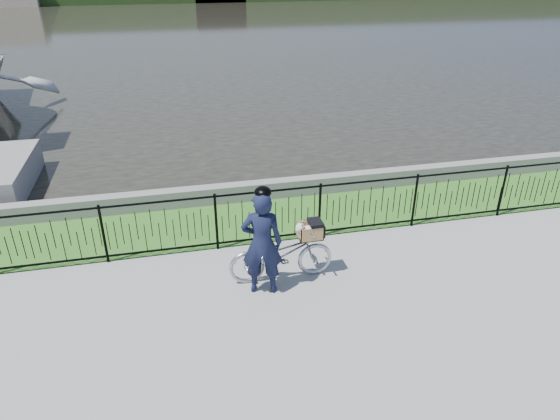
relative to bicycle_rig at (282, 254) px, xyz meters
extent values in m
plane|color=gray|center=(0.04, -0.40, -0.48)|extent=(120.00, 120.00, 0.00)
cube|color=#346A21|center=(0.04, 2.20, -0.48)|extent=(60.00, 2.00, 0.01)
plane|color=#28261E|center=(0.04, 32.60, -0.48)|extent=(120.00, 120.00, 0.00)
cube|color=slate|center=(0.04, 3.20, -0.28)|extent=(60.00, 0.30, 0.40)
imported|color=#A7AAB3|center=(-0.01, 0.00, -0.01)|extent=(1.79, 0.63, 0.94)
cube|color=black|center=(0.49, 0.00, 0.24)|extent=(0.38, 0.18, 0.02)
cube|color=#A47C4B|center=(0.49, 0.00, 0.25)|extent=(0.40, 0.30, 0.01)
cube|color=#A47C4B|center=(0.49, 0.14, 0.37)|extent=(0.40, 0.01, 0.25)
cube|color=#A47C4B|center=(0.49, -0.14, 0.37)|extent=(0.40, 0.02, 0.25)
cube|color=#A47C4B|center=(0.68, 0.00, 0.37)|extent=(0.01, 0.30, 0.25)
cube|color=#A47C4B|center=(0.29, 0.00, 0.37)|extent=(0.02, 0.30, 0.25)
cube|color=black|center=(0.57, 0.00, 0.53)|extent=(0.22, 0.31, 0.06)
cube|color=black|center=(0.70, 0.00, 0.40)|extent=(0.02, 0.31, 0.20)
ellipsoid|color=silver|center=(0.47, 0.00, 0.37)|extent=(0.31, 0.22, 0.20)
sphere|color=silver|center=(0.31, -0.02, 0.48)|extent=(0.15, 0.15, 0.15)
sphere|color=silver|center=(0.26, -0.04, 0.45)|extent=(0.07, 0.07, 0.07)
sphere|color=black|center=(0.23, -0.05, 0.44)|extent=(0.02, 0.02, 0.02)
cone|color=#9A6940|center=(0.31, 0.04, 0.54)|extent=(0.06, 0.08, 0.08)
cone|color=#9A6940|center=(0.33, -0.06, 0.54)|extent=(0.06, 0.08, 0.08)
imported|color=black|center=(-0.39, -0.28, 0.42)|extent=(0.73, 0.56, 1.80)
ellipsoid|color=black|center=(-0.39, -0.28, 1.30)|extent=(0.26, 0.29, 0.18)
camera|label=1|loc=(-1.66, -6.97, 4.49)|focal=32.00mm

